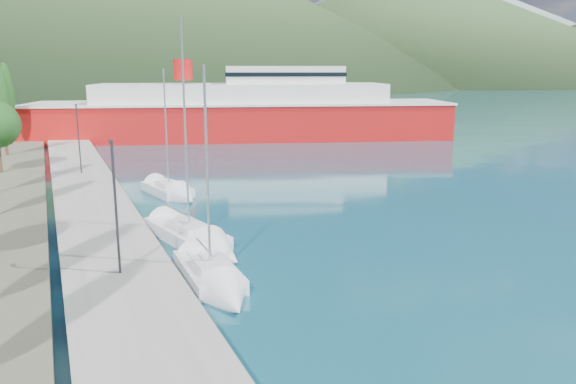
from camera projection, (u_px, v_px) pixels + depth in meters
name	position (u px, v px, depth m)	size (l,w,h in m)	color
ground	(101.00, 114.00, 125.65)	(1400.00, 1400.00, 0.00)	#144C5D
quay	(95.00, 213.00, 37.81)	(5.00, 88.00, 0.80)	gray
hills_far	(185.00, 5.00, 609.64)	(1480.00, 900.00, 180.00)	gray
hills_near	(211.00, 9.00, 379.31)	(1010.00, 520.00, 115.00)	#324C27
lamp_posts	(112.00, 196.00, 26.34)	(0.15, 50.00, 6.06)	#2D2D33
sailboat_near	(219.00, 286.00, 25.41)	(2.35, 7.68, 11.01)	silver
sailboat_mid	(204.00, 244.00, 31.45)	(4.46, 9.78, 13.63)	silver
sailboat_far	(177.00, 194.00, 43.92)	(3.84, 7.70, 10.84)	silver
ferry	(244.00, 114.00, 80.56)	(60.18, 29.35, 11.74)	red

